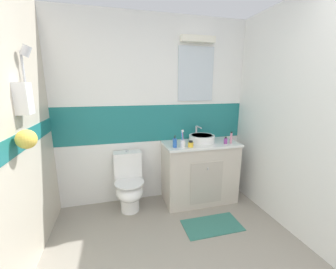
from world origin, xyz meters
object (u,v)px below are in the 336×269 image
toothbrush_cup (183,143)px  toothpaste_tube_upright (231,138)px  hair_gel_jar (191,144)px  toilet (129,184)px  soap_dispenser (175,143)px  perfume_flask_small (226,140)px  sink_basin (202,138)px

toothbrush_cup → toothpaste_tube_upright: bearing=-0.5°
hair_gel_jar → toilet: bearing=167.9°
soap_dispenser → toilet: bearing=166.7°
toothbrush_cup → perfume_flask_small: size_ratio=2.29×
sink_basin → toothpaste_tube_upright: 0.39m
sink_basin → toothbrush_cup: toothbrush_cup is taller
soap_dispenser → toothpaste_tube_upright: toothpaste_tube_upright is taller
toilet → sink_basin: bearing=1.6°
toilet → toothbrush_cup: toothbrush_cup is taller
sink_basin → toothbrush_cup: 0.37m
toilet → soap_dispenser: soap_dispenser is taller
toothbrush_cup → soap_dispenser: size_ratio=1.39×
toothbrush_cup → sink_basin: bearing=26.7°
hair_gel_jar → toothpaste_tube_upright: size_ratio=0.50×
toilet → toothpaste_tube_upright: (1.36, -0.14, 0.57)m
soap_dispenser → perfume_flask_small: (0.70, -0.01, -0.01)m
soap_dispenser → sink_basin: bearing=20.7°
toilet → toothpaste_tube_upright: 1.48m
perfume_flask_small → toothbrush_cup: bearing=179.4°
toothbrush_cup → soap_dispenser: 0.10m
hair_gel_jar → toothpaste_tube_upright: bearing=2.2°
toothbrush_cup → toilet: bearing=168.5°
hair_gel_jar → perfume_flask_small: (0.50, 0.02, 0.01)m
toothbrush_cup → perfume_flask_small: toothbrush_cup is taller
toothpaste_tube_upright → perfume_flask_small: (-0.08, -0.00, -0.03)m
toilet → toothbrush_cup: size_ratio=3.52×
sink_basin → soap_dispenser: sink_basin is taller
toothbrush_cup → toothpaste_tube_upright: size_ratio=1.36×
toothbrush_cup → perfume_flask_small: bearing=-0.6°
soap_dispenser → toothpaste_tube_upright: bearing=-0.6°
sink_basin → hair_gel_jar: (-0.23, -0.19, -0.02)m
toilet → hair_gel_jar: size_ratio=9.51×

